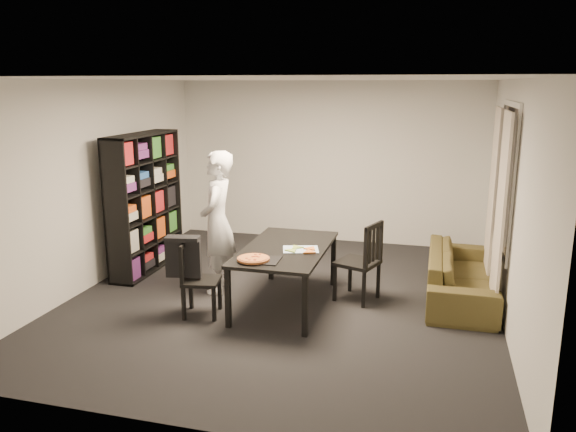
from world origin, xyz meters
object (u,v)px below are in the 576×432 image
(bookshelf, at_px, (145,203))
(sofa, at_px, (461,274))
(chair_left, at_px, (194,274))
(chair_right, at_px, (365,257))
(baking_tray, at_px, (261,260))
(dining_table, at_px, (286,252))
(pepperoni_pizza, at_px, (253,259))
(person, at_px, (217,222))

(bookshelf, relative_size, sofa, 0.96)
(chair_left, relative_size, sofa, 0.43)
(chair_right, relative_size, sofa, 0.49)
(baking_tray, height_order, sofa, baking_tray)
(dining_table, xyz_separation_m, pepperoni_pizza, (-0.20, -0.59, 0.09))
(person, bearing_deg, pepperoni_pizza, 31.88)
(chair_left, bearing_deg, sofa, -76.42)
(chair_left, relative_size, baking_tray, 2.12)
(chair_left, bearing_deg, bookshelf, 33.60)
(bookshelf, xyz_separation_m, pepperoni_pizza, (2.03, -1.36, -0.22))
(dining_table, xyz_separation_m, sofa, (2.00, 0.76, -0.35))
(person, bearing_deg, chair_left, -7.79)
(person, bearing_deg, dining_table, 65.81)
(dining_table, xyz_separation_m, chair_left, (-0.91, -0.56, -0.16))
(chair_right, xyz_separation_m, person, (-1.81, -0.10, 0.33))
(sofa, bearing_deg, dining_table, 110.92)
(chair_left, distance_m, person, 0.90)
(dining_table, xyz_separation_m, person, (-0.94, 0.24, 0.24))
(bookshelf, bearing_deg, chair_right, -7.97)
(chair_left, distance_m, pepperoni_pizza, 0.75)
(baking_tray, height_order, pepperoni_pizza, pepperoni_pizza)
(baking_tray, relative_size, sofa, 0.20)
(dining_table, distance_m, person, 1.00)
(bookshelf, xyz_separation_m, baking_tray, (2.10, -1.32, -0.24))
(bookshelf, bearing_deg, sofa, -0.13)
(bookshelf, relative_size, dining_table, 1.13)
(bookshelf, distance_m, sofa, 4.28)
(dining_table, relative_size, chair_left, 1.99)
(person, bearing_deg, baking_tray, 36.01)
(chair_left, xyz_separation_m, person, (-0.03, 0.80, 0.40))
(chair_right, bearing_deg, pepperoni_pizza, -29.81)
(baking_tray, xyz_separation_m, sofa, (2.13, 1.31, -0.42))
(chair_right, relative_size, person, 0.55)
(chair_right, bearing_deg, dining_table, -49.46)
(baking_tray, bearing_deg, pepperoni_pizza, -148.85)
(dining_table, relative_size, chair_right, 1.73)
(baking_tray, distance_m, sofa, 2.53)
(person, relative_size, pepperoni_pizza, 5.04)
(chair_right, xyz_separation_m, baking_tray, (-1.00, -0.89, 0.15))
(chair_left, height_order, chair_right, chair_right)
(bookshelf, height_order, person, bookshelf)
(dining_table, height_order, sofa, dining_table)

